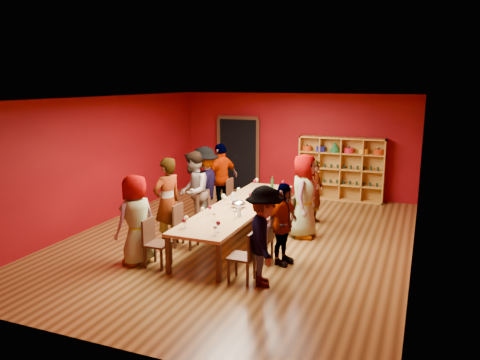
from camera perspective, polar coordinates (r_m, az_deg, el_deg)
name	(u,v)px	position (r m, az deg, el deg)	size (l,w,h in m)	color
room_shell	(240,171)	(9.79, -0.05, 1.11)	(7.10, 9.10, 3.04)	#513415
tasting_table	(240,208)	(9.97, -0.05, -3.42)	(1.10, 4.50, 0.75)	#A67C45
doorway	(239,154)	(14.57, -0.15, 3.20)	(1.40, 0.17, 2.30)	black
shelving_unit	(341,166)	(13.63, 12.24, 1.72)	(2.40, 0.40, 1.80)	#B57D28
chair_person_left_0	(154,240)	(8.76, -10.45, -7.21)	(0.42, 0.42, 0.89)	#331C11
person_left_0	(136,220)	(8.85, -12.57, -4.73)	(0.83, 0.45, 1.69)	#CA878F
chair_person_left_1	(183,223)	(9.66, -6.99, -5.28)	(0.42, 0.42, 0.89)	#331C11
person_left_1	(167,202)	(9.71, -8.85, -2.64)	(0.67, 0.49, 1.84)	silver
chair_person_left_2	(205,211)	(10.55, -4.27, -3.74)	(0.42, 0.42, 0.89)	#331C11
person_left_2	(193,192)	(10.57, -5.72, -1.41)	(0.89, 0.49, 1.82)	#BF808B
chair_person_left_3	(216,205)	(11.04, -3.00, -3.01)	(0.42, 0.42, 0.89)	#331C11
person_left_3	(205,186)	(11.05, -4.34, -0.70)	(1.20, 0.50, 1.86)	#4B4B50
chair_person_left_4	(234,194)	(12.03, -0.77, -1.73)	(0.42, 0.42, 0.89)	#331C11
person_left_4	(222,178)	(12.08, -2.25, 0.25)	(1.05, 0.48, 1.79)	#598AB8
chair_person_right_0	(246,254)	(7.97, 0.76, -8.98)	(0.42, 0.42, 0.89)	#331C11
person_right_0	(264,236)	(7.75, 2.98, -6.86)	(1.09, 0.45, 1.69)	white
chair_person_right_1	(265,236)	(8.84, 3.05, -6.86)	(0.42, 0.42, 0.89)	#331C11
person_right_1	(282,224)	(8.66, 5.19, -5.38)	(0.90, 0.41, 1.54)	#CF8B99
chair_person_right_3	(289,213)	(10.36, 6.03, -4.06)	(0.42, 0.42, 0.89)	#331C11
person_right_3	(304,196)	(10.18, 7.81, -1.95)	(0.90, 0.49, 1.83)	#5A81B9
chair_person_right_4	(302,202)	(11.39, 7.54, -2.62)	(0.42, 0.42, 0.89)	#331C11
person_right_4	(315,192)	(11.26, 9.13, -1.42)	(0.56, 0.41, 1.53)	#5782B2
wine_glass_0	(235,211)	(9.00, -0.66, -3.84)	(0.08, 0.08, 0.20)	silver
wine_glass_1	(251,195)	(10.21, 1.29, -1.85)	(0.09, 0.09, 0.22)	silver
wine_glass_2	(257,180)	(11.77, 2.06, -0.02)	(0.08, 0.08, 0.21)	silver
wine_glass_3	(186,219)	(8.55, -6.58, -4.71)	(0.09, 0.09, 0.21)	silver
wine_glass_4	(238,190)	(10.72, -0.19, -1.22)	(0.08, 0.08, 0.20)	silver
wine_glass_5	(215,228)	(8.07, -3.07, -5.82)	(0.07, 0.07, 0.18)	silver
wine_glass_6	(218,224)	(8.24, -2.68, -5.33)	(0.08, 0.08, 0.20)	silver
wine_glass_7	(214,214)	(8.88, -3.19, -4.18)	(0.07, 0.07, 0.18)	silver
wine_glass_8	(223,197)	(10.07, -2.04, -2.04)	(0.09, 0.09, 0.22)	silver
wine_glass_9	(263,193)	(10.47, 2.79, -1.57)	(0.08, 0.08, 0.20)	silver
wine_glass_10	(184,221)	(8.45, -6.83, -5.00)	(0.08, 0.08, 0.20)	silver
wine_glass_11	(225,199)	(9.95, -1.81, -2.28)	(0.08, 0.08, 0.20)	silver
wine_glass_12	(255,199)	(9.89, 1.81, -2.31)	(0.09, 0.09, 0.22)	silver
wine_glass_13	(283,183)	(11.61, 5.26, -0.31)	(0.08, 0.08, 0.19)	silver
wine_glass_14	(255,182)	(11.56, 1.80, -0.22)	(0.09, 0.09, 0.21)	silver
wine_glass_15	(210,208)	(9.31, -3.70, -3.41)	(0.07, 0.07, 0.18)	silver
wine_glass_16	(240,209)	(9.14, -0.01, -3.61)	(0.08, 0.08, 0.20)	silver
wine_glass_17	(203,210)	(9.15, -4.58, -3.63)	(0.08, 0.08, 0.20)	silver
wine_glass_18	(230,204)	(9.57, -1.19, -2.93)	(0.07, 0.07, 0.19)	silver
wine_glass_19	(272,191)	(10.75, 3.86, -1.30)	(0.07, 0.07, 0.18)	silver
spittoon_bowl	(238,204)	(9.80, -0.23, -2.95)	(0.31, 0.31, 0.17)	silver
carafe_a	(233,199)	(10.09, -0.83, -2.28)	(0.11, 0.11, 0.25)	silver
carafe_b	(239,211)	(9.14, -0.12, -3.84)	(0.10, 0.10, 0.23)	silver
wine_bottle	(272,183)	(11.64, 3.94, -0.37)	(0.09, 0.09, 0.30)	#123415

